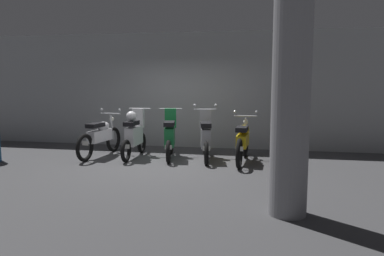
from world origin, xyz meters
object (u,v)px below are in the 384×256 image
motorbike_slot_0 (100,136)px  motorbike_slot_3 (206,137)px  motorbike_slot_4 (243,141)px  motorbike_slot_2 (170,136)px  support_pillar (291,101)px  bicycle (282,147)px  motorbike_slot_1 (134,134)px

motorbike_slot_0 → motorbike_slot_3: size_ratio=1.17×
motorbike_slot_0 → motorbike_slot_3: motorbike_slot_3 is taller
motorbike_slot_4 → motorbike_slot_2: bearing=175.0°
motorbike_slot_4 → support_pillar: size_ratio=0.61×
bicycle → support_pillar: size_ratio=0.54×
motorbike_slot_4 → motorbike_slot_1: bearing=178.8°
motorbike_slot_1 → motorbike_slot_2: bearing=6.4°
motorbike_slot_0 → motorbike_slot_2: 1.74m
motorbike_slot_0 → motorbike_slot_1: (0.87, 0.02, 0.07)m
motorbike_slot_1 → bicycle: (3.51, 0.07, -0.20)m
motorbike_slot_3 → support_pillar: bearing=-63.9°
motorbike_slot_2 → motorbike_slot_3: 0.87m
motorbike_slot_4 → support_pillar: (0.81, -3.30, 1.10)m
motorbike_slot_4 → support_pillar: support_pillar is taller
motorbike_slot_2 → motorbike_slot_4: (1.75, -0.15, -0.03)m
bicycle → motorbike_slot_4: bearing=-172.0°
motorbike_slot_1 → motorbike_slot_2: 0.87m
motorbike_slot_0 → support_pillar: support_pillar is taller
motorbike_slot_2 → bicycle: motorbike_slot_2 is taller
motorbike_slot_4 → bicycle: motorbike_slot_4 is taller
motorbike_slot_0 → motorbike_slot_4: size_ratio=1.00×
motorbike_slot_1 → motorbike_slot_4: bearing=-1.2°
motorbike_slot_2 → motorbike_slot_4: size_ratio=0.85×
motorbike_slot_0 → support_pillar: 5.54m
motorbike_slot_4 → bicycle: (0.89, 0.13, -0.13)m
motorbike_slot_2 → motorbike_slot_3: bearing=-0.8°
motorbike_slot_4 → bicycle: 0.91m
motorbike_slot_0 → support_pillar: size_ratio=0.61×
motorbike_slot_2 → support_pillar: 4.43m
motorbike_slot_0 → bicycle: bearing=1.2°
motorbike_slot_3 → support_pillar: 3.97m
motorbike_slot_0 → motorbike_slot_1: motorbike_slot_1 is taller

